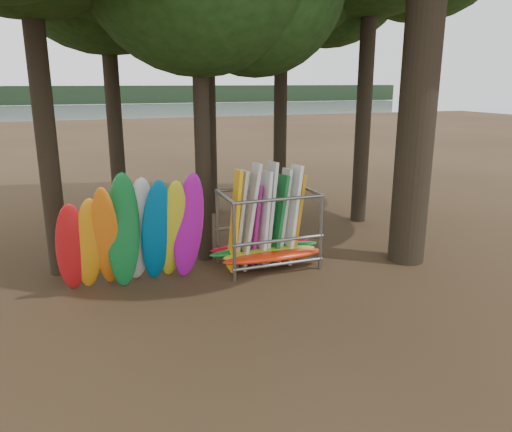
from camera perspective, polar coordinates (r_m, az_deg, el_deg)
name	(u,v)px	position (r m, az deg, el deg)	size (l,w,h in m)	color
ground	(271,286)	(12.53, 1.69, -7.95)	(120.00, 120.00, 0.00)	#47331E
lake	(102,119)	(70.98, -17.14, 10.50)	(160.00, 160.00, 0.00)	gray
far_shore	(86,95)	(120.79, -18.84, 12.96)	(160.00, 4.00, 4.00)	black
kayak_row	(136,235)	(12.17, -13.60, -2.14)	(3.52, 1.90, 3.12)	red
storage_rack	(268,231)	(13.54, 1.35, -1.71)	(3.23, 1.57, 2.89)	gray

